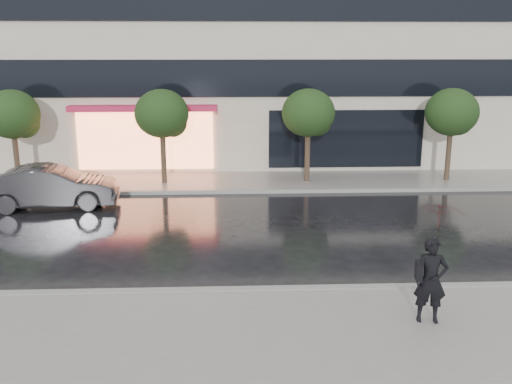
{
  "coord_description": "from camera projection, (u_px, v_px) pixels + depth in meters",
  "views": [
    {
      "loc": [
        -0.14,
        -13.38,
        5.62
      ],
      "look_at": [
        0.56,
        3.17,
        1.4
      ],
      "focal_mm": 40.0,
      "sensor_mm": 36.0,
      "label": 1
    }
  ],
  "objects": [
    {
      "name": "sidewalk_far",
      "position": [
        236.0,
        182.0,
        24.26
      ],
      "size": [
        60.0,
        3.5,
        0.12
      ],
      "primitive_type": "cube",
      "color": "slate",
      "rests_on": "ground"
    },
    {
      "name": "tree_far_west",
      "position": [
        14.0,
        116.0,
        22.98
      ],
      "size": [
        2.2,
        2.2,
        3.99
      ],
      "color": "#33261C",
      "rests_on": "ground"
    },
    {
      "name": "ground",
      "position": [
        239.0,
        277.0,
        14.35
      ],
      "size": [
        120.0,
        120.0,
        0.0
      ],
      "primitive_type": "plane",
      "color": "black",
      "rests_on": "ground"
    },
    {
      "name": "sidewalk_near",
      "position": [
        242.0,
        339.0,
        11.19
      ],
      "size": [
        60.0,
        4.5,
        0.12
      ],
      "primitive_type": "cube",
      "color": "slate",
      "rests_on": "ground"
    },
    {
      "name": "parked_car",
      "position": [
        51.0,
        187.0,
        20.36
      ],
      "size": [
        4.79,
        2.11,
        1.53
      ],
      "primitive_type": "imported",
      "rotation": [
        0.0,
        0.0,
        1.68
      ],
      "color": "black",
      "rests_on": "ground"
    },
    {
      "name": "tree_mid_west",
      "position": [
        163.0,
        115.0,
        23.22
      ],
      "size": [
        2.2,
        2.2,
        3.99
      ],
      "color": "#33261C",
      "rests_on": "ground"
    },
    {
      "name": "tree_far_east",
      "position": [
        453.0,
        114.0,
        23.71
      ],
      "size": [
        2.2,
        2.2,
        3.99
      ],
      "color": "#33261C",
      "rests_on": "ground"
    },
    {
      "name": "curb_far",
      "position": [
        236.0,
        191.0,
        22.56
      ],
      "size": [
        60.0,
        0.25,
        0.14
      ],
      "primitive_type": "cube",
      "color": "gray",
      "rests_on": "ground"
    },
    {
      "name": "tree_mid_east",
      "position": [
        310.0,
        115.0,
        23.47
      ],
      "size": [
        2.2,
        2.2,
        3.99
      ],
      "color": "#33261C",
      "rests_on": "ground"
    },
    {
      "name": "curb_near",
      "position": [
        240.0,
        291.0,
        13.37
      ],
      "size": [
        60.0,
        0.25,
        0.14
      ],
      "primitive_type": "cube",
      "color": "gray",
      "rests_on": "ground"
    },
    {
      "name": "pedestrian_with_umbrella",
      "position": [
        435.0,
        247.0,
        11.4
      ],
      "size": [
        1.12,
        1.14,
        2.51
      ],
      "rotation": [
        0.0,
        0.0,
        -0.17
      ],
      "color": "black",
      "rests_on": "sidewalk_near"
    }
  ]
}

